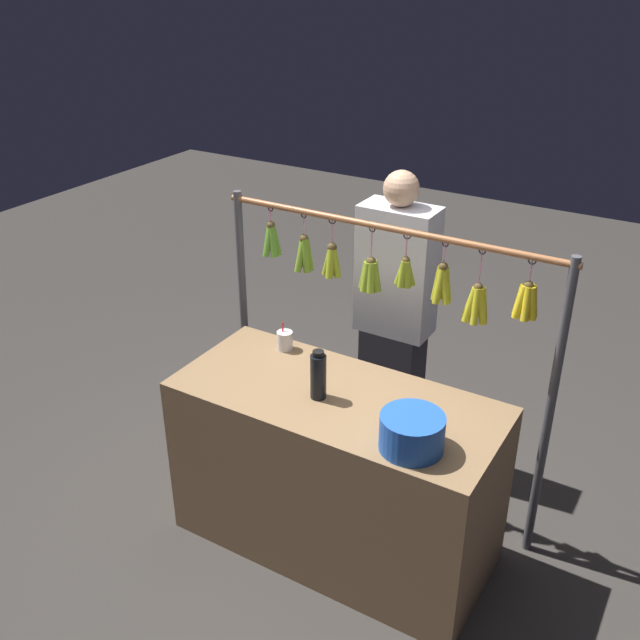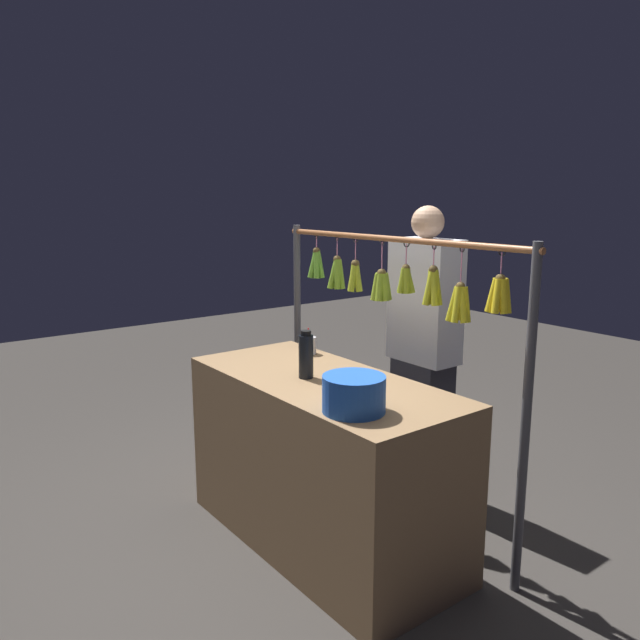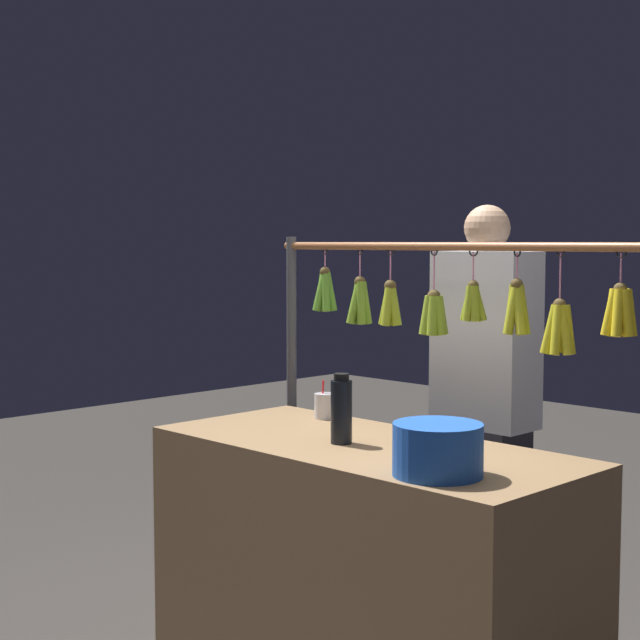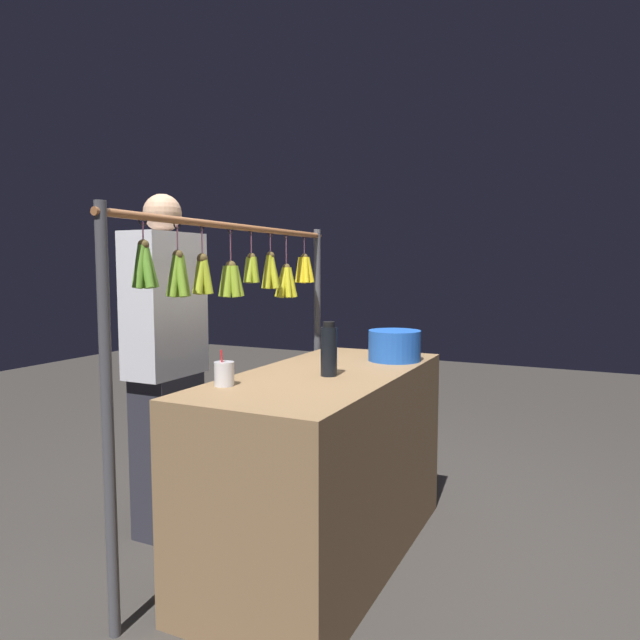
{
  "view_description": "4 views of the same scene",
  "coord_description": "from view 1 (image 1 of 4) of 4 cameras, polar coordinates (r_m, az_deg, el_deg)",
  "views": [
    {
      "loc": [
        -1.41,
        2.51,
        2.78
      ],
      "look_at": [
        0.09,
        0.0,
        1.28
      ],
      "focal_mm": 40.89,
      "sensor_mm": 36.0,
      "label": 1
    },
    {
      "loc": [
        -2.42,
        1.85,
        1.82
      ],
      "look_at": [
        0.02,
        0.0,
        1.2
      ],
      "focal_mm": 35.03,
      "sensor_mm": 36.0,
      "label": 2
    },
    {
      "loc": [
        -2.29,
        2.48,
        1.61
      ],
      "look_at": [
        0.23,
        0.0,
        1.32
      ],
      "focal_mm": 54.93,
      "sensor_mm": 36.0,
      "label": 3
    },
    {
      "loc": [
        2.4,
        1.13,
        1.39
      ],
      "look_at": [
        0.05,
        0.0,
        1.15
      ],
      "focal_mm": 32.21,
      "sensor_mm": 36.0,
      "label": 4
    }
  ],
  "objects": [
    {
      "name": "drink_cup",
      "position": [
        3.8,
        -2.77,
        -1.6
      ],
      "size": [
        0.08,
        0.08,
        0.15
      ],
      "color": "silver",
      "rests_on": "market_counter"
    },
    {
      "name": "market_counter",
      "position": [
        3.7,
        1.24,
        -11.77
      ],
      "size": [
        1.57,
        0.7,
        0.9
      ],
      "primitive_type": "cube",
      "color": "olive",
      "rests_on": "ground"
    },
    {
      "name": "vendor_person",
      "position": [
        4.15,
        5.83,
        -0.33
      ],
      "size": [
        0.42,
        0.23,
        1.76
      ],
      "color": "#2D2D38",
      "rests_on": "ground"
    },
    {
      "name": "display_rack",
      "position": [
        3.65,
        5.31,
        1.27
      ],
      "size": [
        1.82,
        0.13,
        1.63
      ],
      "color": "#4C4C51",
      "rests_on": "ground"
    },
    {
      "name": "ground_plane",
      "position": [
        4.0,
        1.17,
        -16.79
      ],
      "size": [
        12.0,
        12.0,
        0.0
      ],
      "primitive_type": "plane",
      "color": "#3A3632"
    },
    {
      "name": "blue_bucket",
      "position": [
        3.08,
        7.2,
        -8.73
      ],
      "size": [
        0.27,
        0.27,
        0.16
      ],
      "primitive_type": "cylinder",
      "color": "blue",
      "rests_on": "market_counter"
    },
    {
      "name": "water_bottle",
      "position": [
        3.36,
        -0.14,
        -4.37
      ],
      "size": [
        0.08,
        0.08,
        0.25
      ],
      "color": "black",
      "rests_on": "market_counter"
    }
  ]
}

